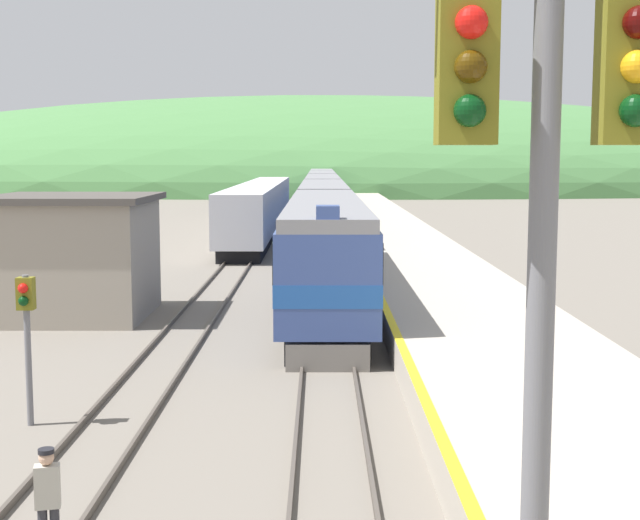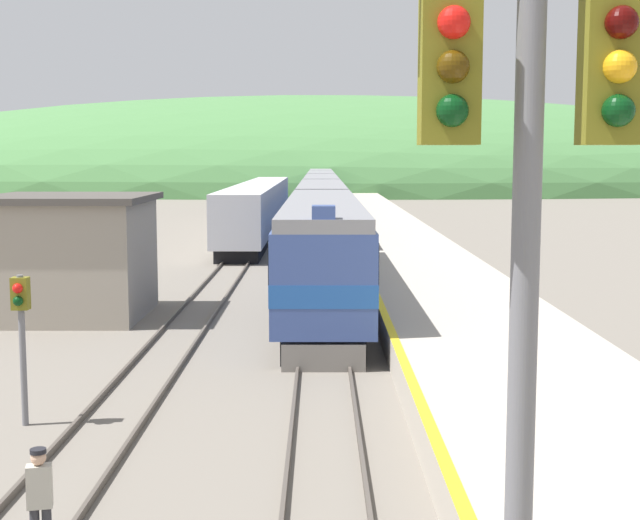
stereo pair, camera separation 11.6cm
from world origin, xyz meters
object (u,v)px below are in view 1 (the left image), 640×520
carriage_fourth (322,189)px  track_worker (47,498)px  carriage_second (323,213)px  carriage_third (322,198)px  siding_train (261,208)px  carriage_fifth (321,183)px  express_train_lead_car (325,249)px  signal_post_siding (26,318)px  signal_mast_main (542,251)px

carriage_fourth → track_worker: carriage_fourth is taller
carriage_second → carriage_third: 20.89m
carriage_fourth → siding_train: size_ratio=0.49×
carriage_third → carriage_fifth: size_ratio=1.00×
siding_train → track_worker: size_ratio=23.95×
carriage_fifth → express_train_lead_car: bearing=-90.0°
track_worker → carriage_third: bearing=86.3°
carriage_second → carriage_fourth: size_ratio=1.00×
siding_train → carriage_third: bearing=63.4°
signal_post_siding → express_train_lead_car: bearing=67.0°
carriage_fifth → signal_mast_main: size_ratio=2.50×
carriage_second → signal_post_siding: size_ratio=5.98×
express_train_lead_car → carriage_third: express_train_lead_car is taller
signal_post_siding → track_worker: size_ratio=1.97×
carriage_third → carriage_fourth: bearing=90.0°
siding_train → track_worker: siding_train is taller
carriage_second → signal_mast_main: 50.64m
signal_post_siding → track_worker: (2.43, -6.62, -1.45)m
signal_mast_main → signal_post_siding: (-7.94, 12.95, -2.84)m
express_train_lead_car → signal_post_siding: bearing=-113.0°
carriage_third → track_worker: 65.24m
siding_train → signal_mast_main: (6.06, -61.98, 3.27)m
carriage_third → signal_post_siding: size_ratio=5.98×
carriage_fourth → signal_mast_main: signal_mast_main is taller
signal_post_siding → carriage_fourth: bearing=85.2°
express_train_lead_car → carriage_fourth: (0.00, 63.83, -0.01)m
carriage_second → carriage_fifth: (0.00, 62.66, 0.00)m
carriage_second → carriage_fourth: (0.00, 41.78, 0.00)m
carriage_third → track_worker: bearing=-93.7°
express_train_lead_car → siding_train: bearing=98.0°
siding_train → express_train_lead_car: bearing=-82.0°
carriage_fifth → siding_train: carriage_fifth is taller
express_train_lead_car → carriage_third: (0.00, 42.94, -0.01)m
signal_mast_main → signal_post_siding: size_ratio=2.39×
express_train_lead_car → carriage_third: size_ratio=1.09×
signal_mast_main → signal_post_siding: signal_mast_main is taller
carriage_second → signal_mast_main: bearing=-88.5°
carriage_third → track_worker: carriage_third is taller
express_train_lead_car → carriage_fifth: size_ratio=1.09×
siding_train → track_worker: bearing=-89.4°
carriage_fifth → signal_post_siding: bearing=-93.8°
carriage_fourth → signal_post_siding: size_ratio=5.98×
carriage_fourth → siding_train: 30.70m
carriage_fifth → signal_post_siding: carriage_fifth is taller
carriage_third → signal_post_siding: carriage_third is taller
carriage_fourth → signal_post_siding: 79.63m
carriage_fifth → signal_mast_main: (1.33, -113.20, 2.97)m
carriage_fifth → signal_post_siding: (-6.61, -100.24, 0.13)m
express_train_lead_car → track_worker: express_train_lead_car is taller
express_train_lead_car → signal_post_siding: express_train_lead_car is taller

